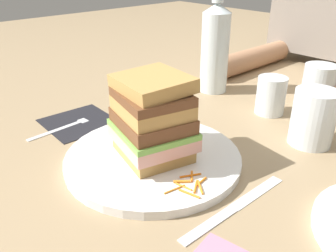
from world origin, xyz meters
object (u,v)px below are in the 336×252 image
object	(u,v)px
knife	(233,208)
empty_tumbler_1	(272,96)
empty_tumbler_0	(318,88)
fork	(70,124)
water_bottle	(215,47)
main_plate	(154,157)
juice_glass	(313,120)
sandwich	(154,118)
napkin_dark	(80,122)

from	to	relation	value
knife	empty_tumbler_1	world-z (taller)	empty_tumbler_1
empty_tumbler_0	empty_tumbler_1	size ratio (longest dim) A/B	1.25
fork	water_bottle	size ratio (longest dim) A/B	0.69
main_plate	knife	bearing A→B (deg)	-0.67
main_plate	empty_tumbler_1	size ratio (longest dim) A/B	3.60
main_plate	empty_tumbler_1	distance (m)	0.31
empty_tumbler_0	juice_glass	bearing A→B (deg)	-65.79
water_bottle	sandwich	bearing A→B (deg)	-64.38
fork	juice_glass	world-z (taller)	juice_glass
main_plate	juice_glass	distance (m)	0.28
juice_glass	empty_tumbler_1	size ratio (longest dim) A/B	1.26
napkin_dark	empty_tumbler_0	bearing A→B (deg)	55.50
main_plate	empty_tumbler_0	distance (m)	0.40
sandwich	fork	xyz separation A→B (m)	(-0.21, -0.04, -0.07)
main_plate	water_bottle	distance (m)	0.37
napkin_dark	empty_tumbler_0	size ratio (longest dim) A/B	1.34
fork	juice_glass	bearing A→B (deg)	38.82
main_plate	napkin_dark	world-z (taller)	main_plate
empty_tumbler_1	knife	bearing A→B (deg)	-65.19
sandwich	juice_glass	world-z (taller)	sandwich
main_plate	napkin_dark	xyz separation A→B (m)	(-0.21, -0.02, -0.01)
main_plate	knife	world-z (taller)	main_plate
main_plate	empty_tumbler_0	world-z (taller)	empty_tumbler_0
napkin_dark	fork	world-z (taller)	fork
sandwich	water_bottle	size ratio (longest dim) A/B	0.59
main_plate	sandwich	distance (m)	0.07
water_bottle	empty_tumbler_1	bearing A→B (deg)	-5.04
napkin_dark	fork	distance (m)	0.02
empty_tumbler_0	empty_tumbler_1	bearing A→B (deg)	-119.13
knife	juice_glass	world-z (taller)	juice_glass
sandwich	juice_glass	distance (m)	0.28
napkin_dark	water_bottle	bearing A→B (deg)	80.17
main_plate	fork	world-z (taller)	main_plate
napkin_dark	water_bottle	world-z (taller)	water_bottle
fork	knife	distance (m)	0.37
main_plate	sandwich	xyz separation A→B (m)	(-0.00, 0.00, 0.07)
knife	water_bottle	xyz separation A→B (m)	(-0.32, 0.32, 0.11)
empty_tumbler_0	water_bottle	bearing A→B (deg)	-161.40
knife	fork	bearing A→B (deg)	-174.46
knife	napkin_dark	bearing A→B (deg)	-177.88
empty_tumbler_1	main_plate	bearing A→B (deg)	-93.72
empty_tumbler_1	fork	bearing A→B (deg)	-123.97
water_bottle	empty_tumbler_1	world-z (taller)	water_bottle
fork	empty_tumbler_0	distance (m)	0.52
empty_tumbler_1	sandwich	bearing A→B (deg)	-93.88
fork	water_bottle	bearing A→B (deg)	80.95
main_plate	juice_glass	world-z (taller)	juice_glass
empty_tumbler_1	empty_tumbler_0	bearing A→B (deg)	60.87
knife	juice_glass	size ratio (longest dim) A/B	2.03
sandwich	knife	size ratio (longest dim) A/B	0.71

